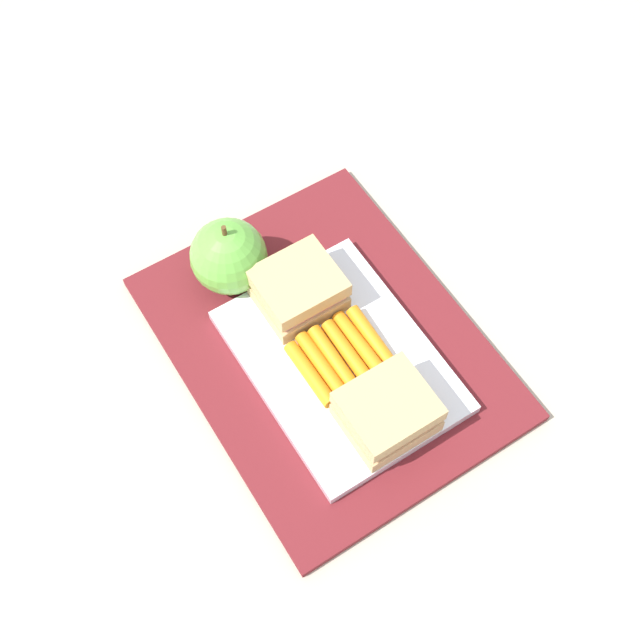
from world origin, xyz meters
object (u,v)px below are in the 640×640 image
(sandwich_half_right, at_px, (298,289))
(apple, at_px, (229,256))
(sandwich_half_left, at_px, (387,412))
(carrot_sticks_bundle, at_px, (341,355))
(food_tray, at_px, (340,361))

(sandwich_half_right, height_order, apple, apple)
(sandwich_half_left, xyz_separation_m, carrot_sticks_bundle, (0.08, -0.00, -0.02))
(carrot_sticks_bundle, distance_m, apple, 0.15)
(food_tray, height_order, carrot_sticks_bundle, carrot_sticks_bundle)
(sandwich_half_left, xyz_separation_m, sandwich_half_right, (0.16, 0.00, 0.00))
(sandwich_half_left, relative_size, apple, 0.89)
(sandwich_half_left, bearing_deg, food_tray, 0.00)
(food_tray, relative_size, sandwich_half_left, 2.88)
(sandwich_half_right, height_order, carrot_sticks_bundle, sandwich_half_right)
(food_tray, distance_m, apple, 0.16)
(food_tray, relative_size, sandwich_half_right, 2.88)
(food_tray, height_order, apple, apple)
(sandwich_half_right, xyz_separation_m, apple, (0.07, 0.04, 0.01))
(apple, bearing_deg, sandwich_half_right, -148.87)
(sandwich_half_right, distance_m, carrot_sticks_bundle, 0.08)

